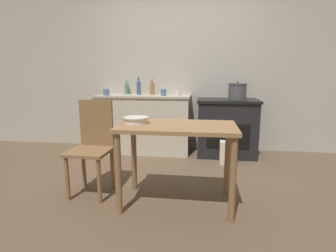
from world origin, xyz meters
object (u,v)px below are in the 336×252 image
(bottle_far_left, at_px, (127,89))
(work_table, at_px, (177,138))
(stove, at_px, (226,127))
(bottle_mid_left, at_px, (139,88))
(stock_pot, at_px, (237,91))
(cup_center, at_px, (163,92))
(cup_center_left, at_px, (106,92))
(bottle_left, at_px, (152,89))
(cup_center_right, at_px, (178,93))
(chair, at_px, (93,144))
(flour_sack, at_px, (228,153))
(mixing_bowl_large, at_px, (136,120))

(bottle_far_left, bearing_deg, work_table, -61.62)
(stove, xyz_separation_m, bottle_mid_left, (-1.39, 0.11, 0.58))
(stock_pot, xyz_separation_m, bottle_far_left, (-1.76, 0.23, 0.01))
(work_table, distance_m, bottle_mid_left, 2.00)
(work_table, height_order, cup_center, cup_center)
(cup_center_left, bearing_deg, stove, 4.76)
(bottle_left, distance_m, cup_center_left, 0.73)
(cup_center, bearing_deg, bottle_mid_left, 158.71)
(work_table, height_order, cup_center_right, cup_center_right)
(chair, xyz_separation_m, bottle_left, (0.29, 1.69, 0.49))
(stove, relative_size, stock_pot, 3.28)
(bottle_far_left, xyz_separation_m, cup_center_left, (-0.21, -0.39, -0.04))
(stock_pot, bearing_deg, stove, -176.44)
(chair, distance_m, bottle_mid_left, 1.72)
(cup_center_left, relative_size, cup_center_right, 1.12)
(chair, height_order, cup_center_right, cup_center_right)
(chair, xyz_separation_m, bottle_far_left, (-0.15, 1.76, 0.48))
(bottle_left, height_order, cup_center, bottle_left)
(flour_sack, xyz_separation_m, cup_center, (-0.96, 0.39, 0.79))
(mixing_bowl_large, bearing_deg, flour_sack, 51.75)
(cup_center, distance_m, cup_center_right, 0.23)
(bottle_far_left, relative_size, bottle_left, 0.90)
(flour_sack, relative_size, stock_pot, 1.16)
(mixing_bowl_large, height_order, bottle_mid_left, bottle_mid_left)
(stock_pot, relative_size, mixing_bowl_large, 1.17)
(work_table, relative_size, bottle_left, 4.32)
(stove, xyz_separation_m, bottle_left, (-1.18, 0.17, 0.57))
(work_table, xyz_separation_m, cup_center_left, (-1.24, 1.53, 0.31))
(bottle_far_left, xyz_separation_m, bottle_left, (0.44, -0.07, 0.01))
(stock_pot, relative_size, cup_center, 2.69)
(work_table, relative_size, mixing_bowl_large, 4.53)
(work_table, relative_size, bottle_mid_left, 3.77)
(stove, relative_size, cup_center_right, 10.47)
(flour_sack, height_order, stock_pot, stock_pot)
(stock_pot, bearing_deg, mixing_bowl_large, -123.41)
(cup_center, relative_size, cup_center_right, 1.19)
(chair, distance_m, mixing_bowl_large, 0.60)
(chair, bearing_deg, mixing_bowl_large, -14.04)
(bottle_far_left, xyz_separation_m, cup_center_right, (0.88, -0.35, -0.05))
(chair, height_order, stock_pot, stock_pot)
(bottle_mid_left, xyz_separation_m, cup_center_right, (0.65, -0.22, -0.07))
(chair, height_order, bottle_far_left, bottle_far_left)
(stove, xyz_separation_m, cup_center_left, (-1.83, -0.15, 0.52))
(stove, relative_size, mixing_bowl_large, 3.83)
(stove, xyz_separation_m, work_table, (-0.59, -1.68, 0.21))
(bottle_far_left, bearing_deg, stove, -8.37)
(mixing_bowl_large, xyz_separation_m, bottle_far_left, (-0.65, 1.91, 0.19))
(cup_center_right, bearing_deg, mixing_bowl_large, -98.43)
(bottle_left, bearing_deg, cup_center_right, -32.08)
(flour_sack, bearing_deg, bottle_mid_left, 158.08)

